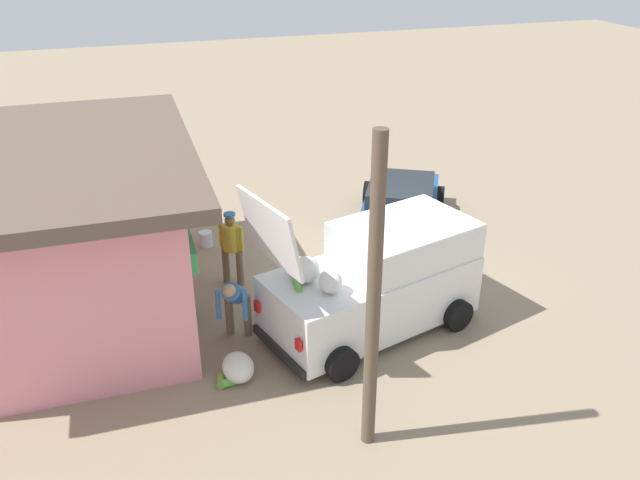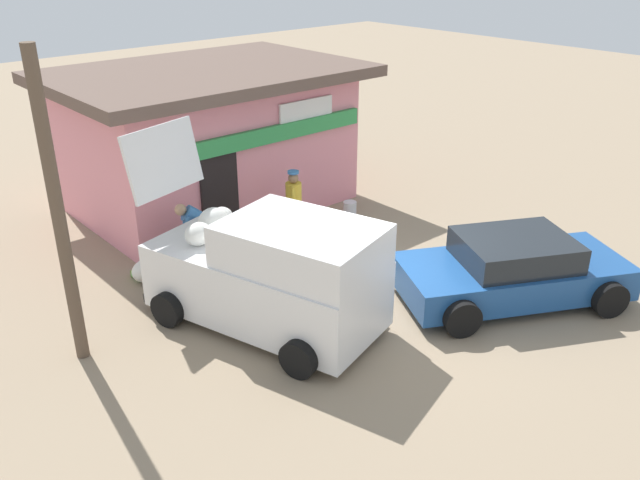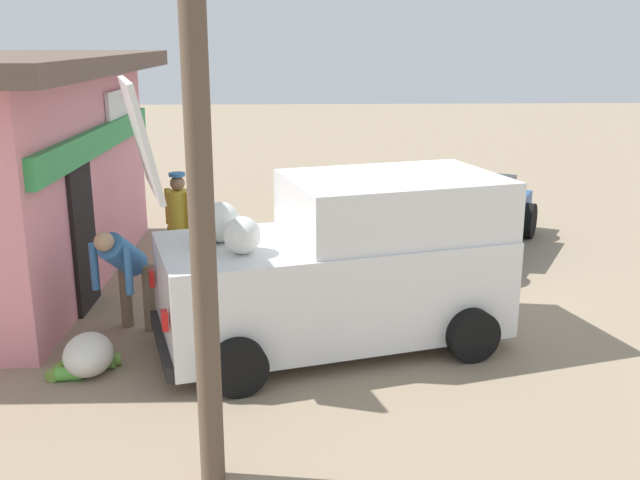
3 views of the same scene
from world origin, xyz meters
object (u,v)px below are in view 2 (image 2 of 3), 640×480
at_px(paint_bucket, 350,209).
at_px(vendor_standing, 294,203).
at_px(unloaded_banana_pile, 149,271).
at_px(storefront_bar, 210,137).
at_px(parked_sedan, 513,270).
at_px(delivery_van, 271,273).
at_px(customer_bending, 201,227).

bearing_deg(paint_bucket, vendor_standing, -171.76).
height_order(unloaded_banana_pile, paint_bucket, unloaded_banana_pile).
xyz_separation_m(storefront_bar, parked_sedan, (1.42, -7.55, -1.13)).
xyz_separation_m(delivery_van, paint_bucket, (4.32, 2.56, -0.81)).
height_order(storefront_bar, customer_bending, storefront_bar).
distance_m(vendor_standing, paint_bucket, 2.10).
relative_size(storefront_bar, unloaded_banana_pile, 9.57).
distance_m(storefront_bar, customer_bending, 3.52).
relative_size(storefront_bar, vendor_standing, 4.25).
distance_m(parked_sedan, unloaded_banana_pile, 6.82).
xyz_separation_m(parked_sedan, vendor_standing, (-1.41, 4.47, 0.36)).
xyz_separation_m(parked_sedan, paint_bucket, (0.54, 4.75, -0.40)).
height_order(parked_sedan, vendor_standing, vendor_standing).
relative_size(vendor_standing, paint_bucket, 4.57).
height_order(storefront_bar, vendor_standing, storefront_bar).
relative_size(parked_sedan, unloaded_banana_pile, 6.06).
height_order(delivery_van, vendor_standing, delivery_van).
bearing_deg(parked_sedan, unloaded_banana_pile, 132.31).
distance_m(parked_sedan, customer_bending, 5.96).
relative_size(storefront_bar, delivery_van, 1.54).
distance_m(storefront_bar, delivery_van, 5.90).
height_order(parked_sedan, paint_bucket, parked_sedan).
distance_m(storefront_bar, unloaded_banana_pile, 4.31).
relative_size(parked_sedan, paint_bucket, 12.31).
bearing_deg(unloaded_banana_pile, vendor_standing, -10.03).
distance_m(vendor_standing, customer_bending, 2.12).
relative_size(storefront_bar, parked_sedan, 1.58).
bearing_deg(parked_sedan, customer_bending, 125.89).
distance_m(unloaded_banana_pile, paint_bucket, 5.13).
relative_size(parked_sedan, customer_bending, 3.16).
height_order(storefront_bar, paint_bucket, storefront_bar).
relative_size(delivery_van, paint_bucket, 12.63).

